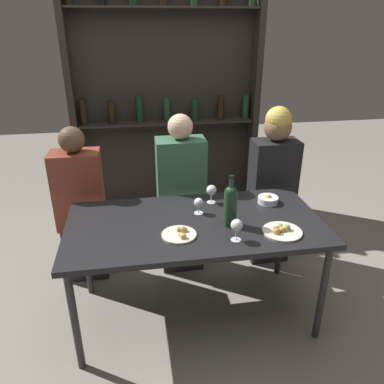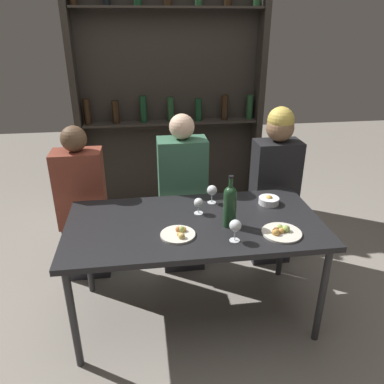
% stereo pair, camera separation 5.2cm
% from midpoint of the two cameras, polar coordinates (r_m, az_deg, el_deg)
% --- Properties ---
extents(ground_plane, '(10.00, 10.00, 0.00)m').
position_cam_midpoint_polar(ground_plane, '(2.77, 0.93, -17.82)').
color(ground_plane, gray).
extents(dining_table, '(1.59, 0.80, 0.73)m').
position_cam_midpoint_polar(dining_table, '(2.37, 1.04, -5.74)').
color(dining_table, black).
rests_on(dining_table, ground_plane).
extents(wine_rack_wall, '(1.84, 0.21, 2.25)m').
position_cam_midpoint_polar(wine_rack_wall, '(3.81, -2.95, 13.62)').
color(wine_rack_wall, '#28231E').
rests_on(wine_rack_wall, ground_plane).
extents(wine_bottle, '(0.08, 0.08, 0.33)m').
position_cam_midpoint_polar(wine_bottle, '(2.25, 6.46, -1.89)').
color(wine_bottle, '#19381E').
rests_on(wine_bottle, dining_table).
extents(wine_glass_0, '(0.07, 0.07, 0.13)m').
position_cam_midpoint_polar(wine_glass_0, '(2.54, 3.66, 0.18)').
color(wine_glass_0, silver).
rests_on(wine_glass_0, dining_table).
extents(wine_glass_1, '(0.07, 0.07, 0.13)m').
position_cam_midpoint_polar(wine_glass_1, '(2.12, 7.33, -5.21)').
color(wine_glass_1, silver).
rests_on(wine_glass_1, dining_table).
extents(wine_glass_2, '(0.06, 0.06, 0.11)m').
position_cam_midpoint_polar(wine_glass_2, '(2.41, 1.64, -1.73)').
color(wine_glass_2, silver).
rests_on(wine_glass_2, dining_table).
extents(food_plate_0, '(0.21, 0.21, 0.04)m').
position_cam_midpoint_polar(food_plate_0, '(2.20, -1.33, -6.36)').
color(food_plate_0, silver).
rests_on(food_plate_0, dining_table).
extents(food_plate_1, '(0.23, 0.23, 0.05)m').
position_cam_midpoint_polar(food_plate_1, '(2.28, 14.08, -5.91)').
color(food_plate_1, silver).
rests_on(food_plate_1, dining_table).
extents(snack_bowl, '(0.14, 0.14, 0.06)m').
position_cam_midpoint_polar(snack_bowl, '(2.62, 12.19, -1.26)').
color(snack_bowl, white).
rests_on(snack_bowl, dining_table).
extents(seated_person_left, '(0.35, 0.22, 1.21)m').
position_cam_midpoint_polar(seated_person_left, '(2.94, -15.77, -2.51)').
color(seated_person_left, '#26262B').
rests_on(seated_person_left, ground_plane).
extents(seated_person_center, '(0.36, 0.22, 1.27)m').
position_cam_midpoint_polar(seated_person_center, '(2.91, -0.92, -1.17)').
color(seated_person_center, '#26262B').
rests_on(seated_person_center, ground_plane).
extents(seated_person_right, '(0.35, 0.22, 1.30)m').
position_cam_midpoint_polar(seated_person_right, '(3.06, 12.87, 0.48)').
color(seated_person_right, '#26262B').
rests_on(seated_person_right, ground_plane).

